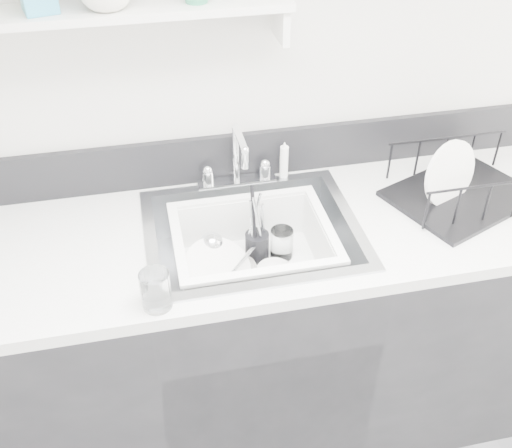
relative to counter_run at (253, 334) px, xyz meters
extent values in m
cube|color=silver|center=(0.00, 0.30, 0.84)|extent=(3.50, 0.02, 2.60)
cube|color=black|center=(0.00, 0.00, -0.02)|extent=(3.20, 0.62, 0.88)
cube|color=silver|center=(0.00, 0.00, 0.44)|extent=(3.20, 0.62, 0.04)
cube|color=black|center=(0.00, 0.30, 0.54)|extent=(3.20, 0.02, 0.16)
cube|color=silver|center=(0.00, 0.25, 0.47)|extent=(0.26, 0.06, 0.02)
cylinder|color=silver|center=(-0.10, 0.25, 0.50)|extent=(0.04, 0.04, 0.05)
cylinder|color=silver|center=(0.10, 0.25, 0.50)|extent=(0.04, 0.04, 0.05)
cylinder|color=silver|center=(0.00, 0.25, 0.57)|extent=(0.02, 0.02, 0.20)
cylinder|color=silver|center=(0.00, 0.18, 0.68)|extent=(0.02, 0.15, 0.02)
cylinder|color=white|center=(0.16, 0.25, 0.53)|extent=(0.03, 0.03, 0.14)
cube|color=silver|center=(-0.35, 0.23, 1.06)|extent=(1.00, 0.16, 0.02)
cube|color=silver|center=(0.13, 0.23, 1.00)|extent=(0.02, 0.14, 0.10)
cylinder|color=white|center=(-0.10, -0.03, 0.31)|extent=(0.22, 0.22, 0.01)
cylinder|color=white|center=(-0.10, -0.02, 0.33)|extent=(0.21, 0.21, 0.01)
cylinder|color=white|center=(-0.11, -0.03, 0.36)|extent=(0.25, 0.24, 0.09)
cylinder|color=black|center=(0.02, 0.05, 0.35)|extent=(0.08, 0.08, 0.09)
cylinder|color=silver|center=(0.01, 0.06, 0.44)|extent=(0.01, 0.05, 0.19)
cylinder|color=silver|center=(0.04, 0.04, 0.43)|extent=(0.02, 0.04, 0.17)
cylinder|color=black|center=(0.01, 0.05, 0.46)|extent=(0.01, 0.06, 0.21)
cylinder|color=white|center=(0.10, 0.04, 0.36)|extent=(0.08, 0.08, 0.10)
cylinder|color=white|center=(-0.30, -0.26, 0.51)|extent=(0.10, 0.10, 0.11)
imported|color=white|center=(0.06, -0.06, 0.32)|extent=(0.13, 0.13, 0.03)
camera|label=1|loc=(-0.28, -1.38, 1.57)|focal=42.00mm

